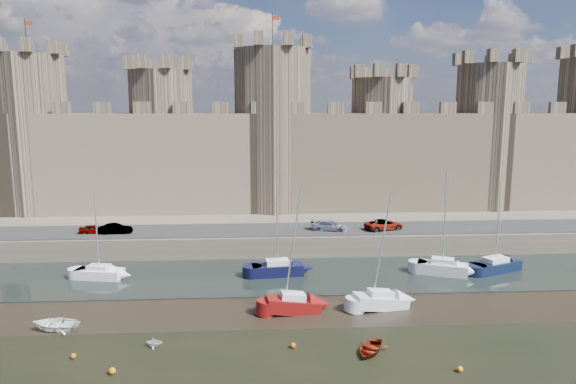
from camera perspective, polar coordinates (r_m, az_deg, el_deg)
name	(u,v)px	position (r m, az deg, el deg)	size (l,w,h in m)	color
water_channel	(261,276)	(53.98, -3.00, -9.31)	(160.00, 12.00, 0.08)	black
quay	(260,202)	(88.61, -3.17, -1.10)	(160.00, 60.00, 2.50)	#4C443A
road	(260,230)	(62.90, -3.08, -4.22)	(160.00, 7.00, 0.10)	black
castle	(255,147)	(75.36, -3.69, 5.05)	(108.50, 11.00, 29.00)	#42382B
car_0	(93,229)	(65.25, -20.82, -3.89)	(1.29, 3.21, 1.10)	gray
car_1	(115,229)	(64.15, -18.62, -3.91)	(1.33, 3.81, 1.26)	gray
car_2	(329,226)	(62.56, 4.60, -3.76)	(1.79, 4.40, 1.28)	gray
car_3	(384,225)	(63.87, 10.62, -3.59)	(2.22, 4.81, 1.34)	gray
sailboat_0	(99,272)	(56.28, -20.24, -8.37)	(5.03, 2.70, 8.92)	silver
sailboat_1	(277,268)	(53.86, -1.18, -8.46)	(5.47, 2.66, 10.56)	black
sailboat_2	(442,267)	(56.48, 16.79, -7.98)	(5.42, 3.71, 10.90)	silver
sailboat_3	(495,265)	(59.35, 22.04, -7.53)	(6.01, 4.15, 9.83)	black
sailboat_4	(293,303)	(44.80, 0.56, -12.28)	(4.84, 2.37, 10.87)	#660C0B
sailboat_5	(380,300)	(46.36, 10.23, -11.73)	(5.03, 2.77, 10.26)	silver
dinghy_3	(154,343)	(40.27, -14.65, -15.88)	(1.10, 0.67, 1.27)	silver
dinghy_4	(370,349)	(38.64, 9.10, -16.86)	(2.13, 0.62, 2.99)	maroon
dinghy_6	(56,325)	(45.57, -24.41, -13.34)	(2.49, 0.72, 3.49)	silver
buoy_0	(112,371)	(37.44, -18.95, -18.29)	(0.48, 0.48, 0.48)	#CF6A09
buoy_1	(73,356)	(40.41, -22.74, -16.46)	(0.38, 0.38, 0.38)	#BE6908
buoy_3	(293,345)	(38.94, 0.55, -16.68)	(0.41, 0.41, 0.41)	#C64C08
buoy_5	(460,369)	(37.66, 18.56, -18.15)	(0.41, 0.41, 0.41)	orange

